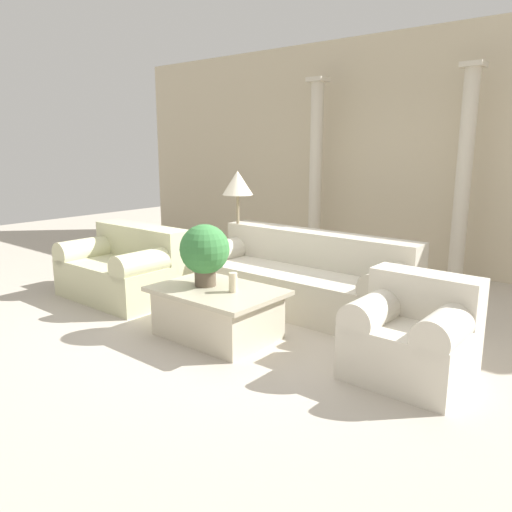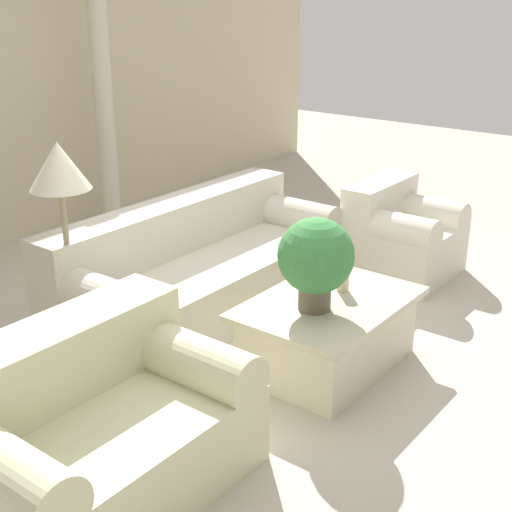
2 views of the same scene
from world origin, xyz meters
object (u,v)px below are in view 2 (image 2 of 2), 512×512
(sofa_long, at_px, (198,268))
(armchair, at_px, (401,234))
(floor_lamp, at_px, (60,176))
(loveseat, at_px, (92,429))
(coffee_table, at_px, (328,333))
(potted_plant, at_px, (316,258))

(sofa_long, xyz_separation_m, armchair, (1.54, -0.84, 0.01))
(floor_lamp, height_order, armchair, floor_lamp)
(sofa_long, distance_m, floor_lamp, 1.37)
(loveseat, distance_m, coffee_table, 1.69)
(sofa_long, bearing_deg, armchair, -28.52)
(sofa_long, xyz_separation_m, floor_lamp, (-1.04, 0.11, 0.88))
(floor_lamp, bearing_deg, armchair, -20.23)
(sofa_long, height_order, potted_plant, potted_plant)
(potted_plant, height_order, armchair, potted_plant)
(potted_plant, bearing_deg, sofa_long, 76.81)
(potted_plant, xyz_separation_m, floor_lamp, (-0.76, 1.30, 0.44))
(coffee_table, xyz_separation_m, floor_lamp, (-0.91, 1.31, 0.98))
(floor_lamp, xyz_separation_m, armchair, (2.58, -0.95, -0.87))
(armchair, bearing_deg, loveseat, -177.91)
(loveseat, xyz_separation_m, coffee_table, (1.67, -0.24, -0.11))
(potted_plant, relative_size, floor_lamp, 0.40)
(armchair, bearing_deg, potted_plant, -169.15)
(potted_plant, xyz_separation_m, armchair, (1.82, 0.35, -0.43))
(coffee_table, xyz_separation_m, armchair, (1.67, 0.36, 0.11))
(potted_plant, bearing_deg, floor_lamp, 120.22)
(loveseat, relative_size, floor_lamp, 0.97)
(sofa_long, height_order, loveseat, same)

